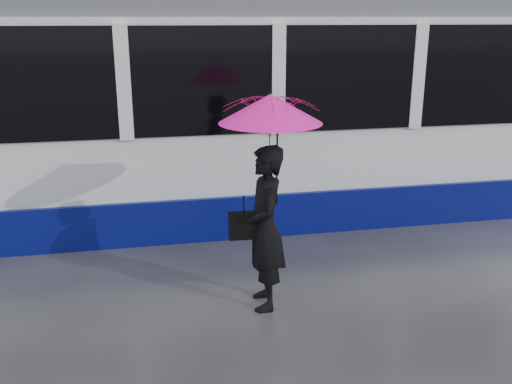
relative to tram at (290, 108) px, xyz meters
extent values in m
plane|color=#27272B|center=(-1.48, -2.50, -1.64)|extent=(90.00, 90.00, 0.00)
cube|color=#3F3D38|center=(-1.48, -0.72, -1.63)|extent=(34.00, 0.07, 0.02)
cube|color=#3F3D38|center=(-1.48, 0.72, -1.63)|extent=(34.00, 0.07, 0.02)
cube|color=white|center=(0.00, 0.00, -0.11)|extent=(24.00, 2.40, 2.95)
cube|color=#080E63|center=(0.00, 0.00, -1.33)|extent=(24.00, 2.56, 0.62)
cube|color=black|center=(0.00, 0.00, 0.56)|extent=(23.00, 2.48, 1.40)
cube|color=#595C61|center=(0.00, 0.00, 1.54)|extent=(23.60, 2.20, 0.35)
imported|color=black|center=(-1.11, -3.20, -0.75)|extent=(0.46, 0.67, 1.77)
imported|color=#F41453|center=(-1.06, -3.20, 0.22)|extent=(1.02, 1.04, 0.88)
cone|color=#F41453|center=(-1.06, -3.20, 0.50)|extent=(1.10, 1.10, 0.29)
cylinder|color=black|center=(-1.06, -3.20, 0.67)|extent=(0.01, 0.01, 0.07)
cylinder|color=black|center=(-0.99, -3.18, -0.11)|extent=(0.02, 0.02, 0.77)
cube|color=black|center=(-1.33, -3.18, -0.71)|extent=(0.32, 0.16, 0.27)
cylinder|color=black|center=(-1.33, -3.18, -0.49)|extent=(0.01, 0.01, 0.18)
camera|label=1|loc=(-2.33, -8.64, 1.36)|focal=40.00mm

